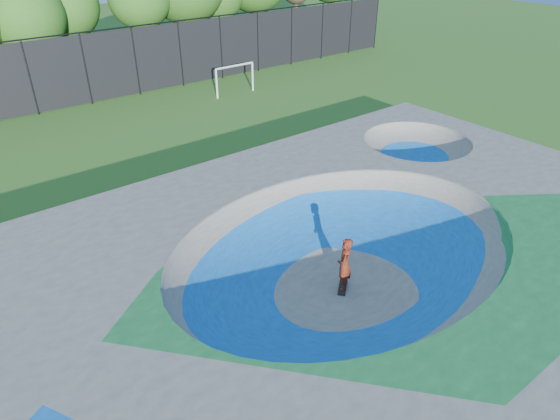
{
  "coord_description": "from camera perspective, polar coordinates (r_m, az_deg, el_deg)",
  "views": [
    {
      "loc": [
        -8.78,
        -8.16,
        9.37
      ],
      "look_at": [
        -0.08,
        3.0,
        1.1
      ],
      "focal_mm": 32.0,
      "sensor_mm": 36.0,
      "label": 1
    }
  ],
  "objects": [
    {
      "name": "skater",
      "position": [
        14.42,
        7.37,
        -6.19
      ],
      "size": [
        0.74,
        0.71,
        1.7
      ],
      "primitive_type": "imported",
      "rotation": [
        0.0,
        0.0,
        3.83
      ],
      "color": "red",
      "rests_on": "ground"
    },
    {
      "name": "ground",
      "position": [
        15.21,
        7.27,
        -8.01
      ],
      "size": [
        120.0,
        120.0,
        0.0
      ],
      "primitive_type": "plane",
      "color": "#2E5D19",
      "rests_on": "ground"
    },
    {
      "name": "skateboard",
      "position": [
        14.93,
        7.16,
        -8.74
      ],
      "size": [
        0.74,
        0.67,
        0.05
      ],
      "primitive_type": "cube",
      "rotation": [
        0.0,
        0.0,
        0.7
      ],
      "color": "black",
      "rests_on": "ground"
    },
    {
      "name": "treeline",
      "position": [
        35.32,
        -28.68,
        19.84
      ],
      "size": [
        53.7,
        7.21,
        8.42
      ],
      "color": "#4E3727",
      "rests_on": "ground"
    },
    {
      "name": "skate_deck",
      "position": [
        14.76,
        7.46,
        -5.72
      ],
      "size": [
        22.0,
        14.0,
        1.5
      ],
      "primitive_type": "cube",
      "color": "gray",
      "rests_on": "ground"
    },
    {
      "name": "soccer_goal",
      "position": [
        31.43,
        -5.19,
        15.21
      ],
      "size": [
        2.74,
        0.12,
        1.81
      ],
      "color": "silver",
      "rests_on": "ground"
    },
    {
      "name": "fence",
      "position": [
        31.3,
        -21.34,
        14.89
      ],
      "size": [
        48.09,
        0.09,
        4.04
      ],
      "color": "black",
      "rests_on": "ground"
    }
  ]
}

